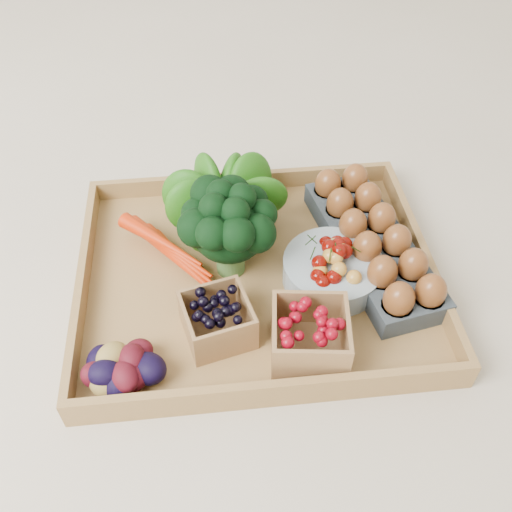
{
  "coord_description": "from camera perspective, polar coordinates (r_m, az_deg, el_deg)",
  "views": [
    {
      "loc": [
        -0.06,
        -0.6,
        0.69
      ],
      "look_at": [
        0.0,
        0.0,
        0.06
      ],
      "focal_mm": 40.0,
      "sensor_mm": 36.0,
      "label": 1
    }
  ],
  "objects": [
    {
      "name": "punnet_blackberry",
      "position": [
        0.82,
        -3.88,
        -6.38
      ],
      "size": [
        0.11,
        0.11,
        0.06
      ],
      "primitive_type": "cube",
      "rotation": [
        0.0,
        0.0,
        0.24
      ],
      "color": "black",
      "rests_on": "tray"
    },
    {
      "name": "ground",
      "position": [
        0.92,
        0.0,
        -2.58
      ],
      "size": [
        4.0,
        4.0,
        0.0
      ],
      "primitive_type": "plane",
      "color": "beige",
      "rests_on": "ground"
    },
    {
      "name": "potatoes",
      "position": [
        0.79,
        -13.61,
        -10.61
      ],
      "size": [
        0.12,
        0.12,
        0.07
      ],
      "primitive_type": null,
      "color": "#3C0911",
      "rests_on": "tray"
    },
    {
      "name": "egg_carton",
      "position": [
        0.95,
        11.48,
        0.87
      ],
      "size": [
        0.17,
        0.34,
        0.04
      ],
      "primitive_type": "cube",
      "rotation": [
        0.0,
        0.0,
        0.19
      ],
      "color": "#343D43",
      "rests_on": "tray"
    },
    {
      "name": "punnet_raspberry",
      "position": [
        0.8,
        5.39,
        -7.95
      ],
      "size": [
        0.12,
        0.12,
        0.07
      ],
      "primitive_type": "cube",
      "rotation": [
        0.0,
        0.0,
        -0.13
      ],
      "color": "maroon",
      "rests_on": "tray"
    },
    {
      "name": "cherry_bowl",
      "position": [
        0.9,
        7.65,
        -1.44
      ],
      "size": [
        0.16,
        0.16,
        0.04
      ],
      "primitive_type": "cylinder",
      "color": "#8C9EA5",
      "rests_on": "tray"
    },
    {
      "name": "lettuce",
      "position": [
        0.95,
        -3.46,
        5.91
      ],
      "size": [
        0.13,
        0.13,
        0.13
      ],
      "primitive_type": "sphere",
      "color": "#17580D",
      "rests_on": "tray"
    },
    {
      "name": "tray",
      "position": [
        0.92,
        0.0,
        -2.27
      ],
      "size": [
        0.55,
        0.45,
        0.01
      ],
      "primitive_type": "cube",
      "color": "#9F7742",
      "rests_on": "ground"
    },
    {
      "name": "carrots",
      "position": [
        0.93,
        -8.53,
        0.51
      ],
      "size": [
        0.18,
        0.13,
        0.04
      ],
      "primitive_type": null,
      "color": "red",
      "rests_on": "tray"
    },
    {
      "name": "broccoli",
      "position": [
        0.88,
        -2.65,
        1.32
      ],
      "size": [
        0.15,
        0.15,
        0.12
      ],
      "primitive_type": null,
      "color": "black",
      "rests_on": "tray"
    }
  ]
}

